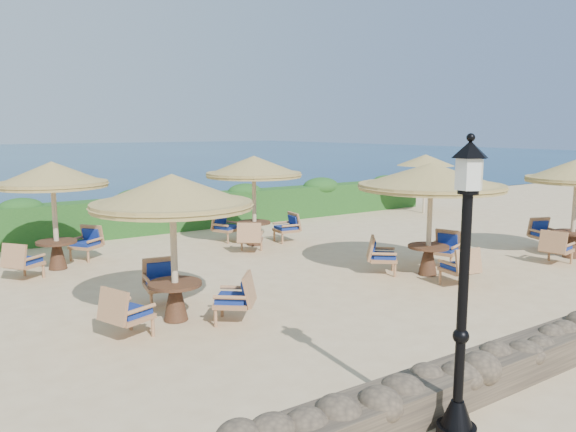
{
  "coord_description": "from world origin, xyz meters",
  "views": [
    {
      "loc": [
        -9.62,
        -10.56,
        3.43
      ],
      "look_at": [
        -1.95,
        0.76,
        1.3
      ],
      "focal_mm": 35.0,
      "sensor_mm": 36.0,
      "label": 1
    }
  ],
  "objects": [
    {
      "name": "hedge",
      "position": [
        0.0,
        7.2,
        0.6
      ],
      "size": [
        18.0,
        0.9,
        1.2
      ],
      "primitive_type": "cube",
      "color": "#1A4817",
      "rests_on": "ground"
    },
    {
      "name": "cafe_set_0",
      "position": [
        -5.84,
        -1.36,
        1.93
      ],
      "size": [
        2.86,
        2.87,
        2.65
      ],
      "color": "beige",
      "rests_on": "ground"
    },
    {
      "name": "cafe_set_1",
      "position": [
        0.38,
        -1.7,
        2.03
      ],
      "size": [
        3.42,
        3.42,
        2.65
      ],
      "color": "beige",
      "rests_on": "ground"
    },
    {
      "name": "cafe_set_4",
      "position": [
        -1.25,
        3.58,
        1.92
      ],
      "size": [
        2.85,
        2.84,
        2.65
      ],
      "color": "beige",
      "rests_on": "ground"
    },
    {
      "name": "lamp_post",
      "position": [
        -4.8,
        -6.8,
        1.55
      ],
      "size": [
        0.44,
        0.44,
        3.31
      ],
      "color": "black",
      "rests_on": "ground"
    },
    {
      "name": "ground",
      "position": [
        0.0,
        0.0,
        0.0
      ],
      "size": [
        120.0,
        120.0,
        0.0
      ],
      "primitive_type": "plane",
      "color": "#D7BA88",
      "rests_on": "ground"
    },
    {
      "name": "extra_parasol",
      "position": [
        7.8,
        5.2,
        2.17
      ],
      "size": [
        2.3,
        2.3,
        2.41
      ],
      "color": "beige",
      "rests_on": "ground"
    },
    {
      "name": "cafe_set_2",
      "position": [
        4.98,
        -2.61,
        1.86
      ],
      "size": [
        2.75,
        2.74,
        2.65
      ],
      "color": "beige",
      "rests_on": "ground"
    },
    {
      "name": "cafe_set_3",
      "position": [
        -6.76,
        3.81,
        1.98
      ],
      "size": [
        2.66,
        2.62,
        2.65
      ],
      "color": "beige",
      "rests_on": "ground"
    }
  ]
}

